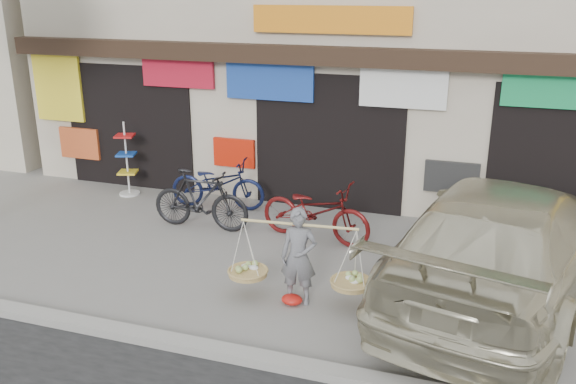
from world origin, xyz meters
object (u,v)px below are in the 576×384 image
(street_vendor, at_px, (299,261))
(display_rack, at_px, (127,166))
(bike_0, at_px, (218,184))
(bike_1, at_px, (201,200))
(suv, at_px, (503,240))
(bike_2, at_px, (316,211))

(street_vendor, relative_size, display_rack, 1.28)
(bike_0, bearing_deg, street_vendor, -145.88)
(bike_1, distance_m, suv, 5.34)
(bike_2, xyz_separation_m, suv, (3.09, -1.10, 0.31))
(bike_2, bearing_deg, street_vendor, -160.56)
(bike_2, xyz_separation_m, display_rack, (-4.50, 1.11, 0.10))
(street_vendor, bearing_deg, bike_1, 134.97)
(suv, bearing_deg, bike_1, 3.34)
(street_vendor, bearing_deg, bike_2, 94.22)
(bike_2, height_order, suv, suv)
(bike_0, distance_m, bike_1, 1.12)
(bike_0, xyz_separation_m, bike_2, (2.32, -0.96, 0.03))
(suv, distance_m, display_rack, 7.91)
(bike_0, distance_m, display_rack, 2.19)
(street_vendor, xyz_separation_m, display_rack, (-4.89, 3.36, 0.00))
(street_vendor, xyz_separation_m, bike_2, (-0.39, 2.24, -0.10))
(bike_0, xyz_separation_m, bike_1, (0.17, -1.11, 0.05))
(street_vendor, distance_m, bike_1, 3.30)
(suv, bearing_deg, display_rack, -2.70)
(street_vendor, bearing_deg, bike_0, 124.65)
(bike_2, relative_size, display_rack, 1.29)
(bike_0, bearing_deg, suv, -116.92)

